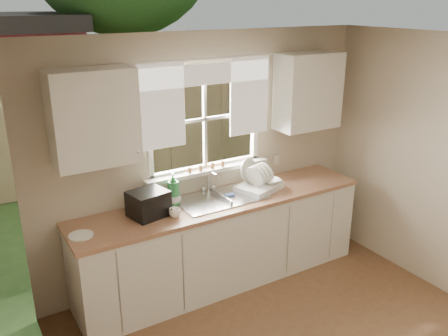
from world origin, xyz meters
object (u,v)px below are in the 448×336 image
dish_rack (259,183)px  black_appliance (148,204)px  soap_bottle_a (173,189)px  cup (175,213)px

dish_rack → black_appliance: size_ratio=1.64×
soap_bottle_a → black_appliance: 0.32m
cup → soap_bottle_a: bearing=80.9°
cup → black_appliance: bearing=155.6°
cup → black_appliance: size_ratio=0.33×
dish_rack → soap_bottle_a: soap_bottle_a is taller
black_appliance → dish_rack: bearing=-12.1°
dish_rack → soap_bottle_a: size_ratio=1.61×
dish_rack → black_appliance: 1.22m
dish_rack → cup: bearing=-171.7°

